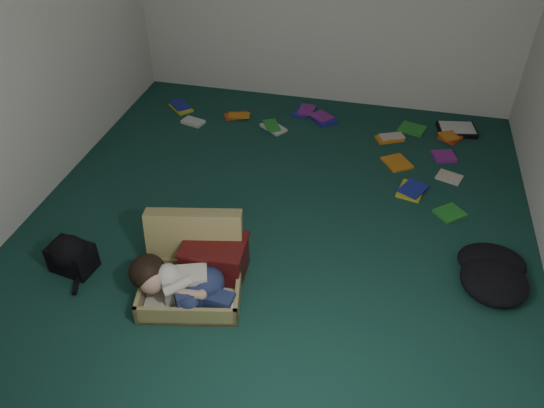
% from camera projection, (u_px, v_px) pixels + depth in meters
% --- Properties ---
extents(floor, '(4.50, 4.50, 0.00)m').
position_uv_depth(floor, '(276.00, 227.00, 4.22)').
color(floor, '#164037').
rests_on(floor, ground).
extents(wall_front, '(4.50, 0.00, 4.50)m').
position_uv_depth(wall_front, '(123.00, 368.00, 1.70)').
color(wall_front, white).
rests_on(wall_front, ground).
extents(wall_left, '(0.00, 4.50, 4.50)m').
position_uv_depth(wall_left, '(4.00, 47.00, 3.77)').
color(wall_left, white).
rests_on(wall_left, ground).
extents(suitcase, '(0.79, 0.78, 0.49)m').
position_uv_depth(suitcase, '(193.00, 269.00, 3.65)').
color(suitcase, '#9F9457').
rests_on(suitcase, floor).
extents(person, '(0.75, 0.37, 0.31)m').
position_uv_depth(person, '(181.00, 283.00, 3.49)').
color(person, silver).
rests_on(person, suitcase).
extents(maroon_bin, '(0.45, 0.36, 0.30)m').
position_uv_depth(maroon_bin, '(215.00, 259.00, 3.72)').
color(maroon_bin, '#4D1010').
rests_on(maroon_bin, floor).
extents(backpack, '(0.42, 0.36, 0.23)m').
position_uv_depth(backpack, '(72.00, 257.00, 3.79)').
color(backpack, black).
rests_on(backpack, floor).
extents(clothing_pile, '(0.56, 0.49, 0.15)m').
position_uv_depth(clothing_pile, '(481.00, 273.00, 3.72)').
color(clothing_pile, black).
rests_on(clothing_pile, floor).
extents(paper_tray, '(0.41, 0.34, 0.05)m').
position_uv_depth(paper_tray, '(457.00, 129.00, 5.37)').
color(paper_tray, black).
rests_on(paper_tray, floor).
extents(book_scatter, '(3.08, 1.70, 0.02)m').
position_uv_depth(book_scatter, '(345.00, 141.00, 5.22)').
color(book_scatter, gold).
rests_on(book_scatter, floor).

